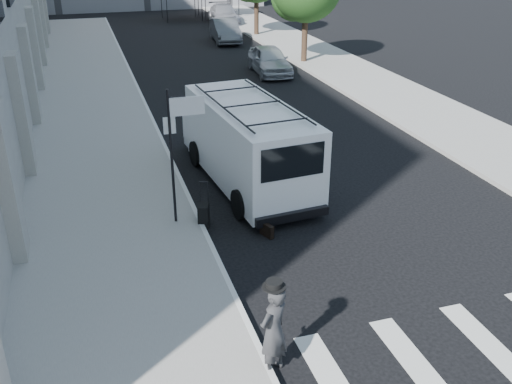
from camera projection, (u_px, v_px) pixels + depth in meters
ground at (316, 275)px, 12.83m from camera, size 120.00×120.00×0.00m
sidewalk_left at (90, 98)px, 25.48m from camera, size 4.50×48.00×0.15m
sidewalk_right at (327, 61)px, 32.48m from camera, size 4.00×56.00×0.15m
sign_pole at (179, 129)px, 13.83m from camera, size 1.03×0.07×3.50m
businessman at (273, 331)px, 9.70m from camera, size 0.77×0.71×1.77m
briefcase at (267, 230)px, 14.35m from camera, size 0.27×0.45×0.34m
suitcase at (204, 215)px, 14.78m from camera, size 0.39×0.49×1.18m
cargo_van at (247, 142)px, 16.93m from camera, size 2.76×6.72×2.46m
parked_car_a at (270, 60)px, 29.66m from camera, size 1.96×4.29×1.43m
parked_car_b at (225, 31)px, 37.68m from camera, size 1.97×4.60×1.47m
parked_car_c at (224, 14)px, 44.53m from camera, size 2.44×5.13×1.44m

